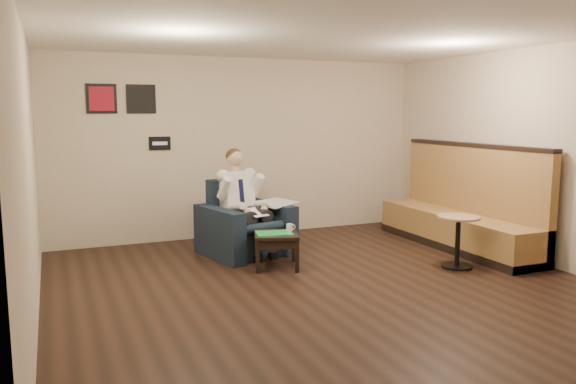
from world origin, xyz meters
name	(u,v)px	position (x,y,z in m)	size (l,w,h in m)	color
ground	(328,287)	(0.00, 0.00, 0.00)	(6.00, 6.00, 0.00)	black
wall_back	(243,148)	(0.00, 3.00, 1.40)	(6.00, 0.02, 2.80)	beige
wall_front	(553,205)	(0.00, -3.00, 1.40)	(6.00, 0.02, 2.80)	beige
wall_left	(28,176)	(-3.00, 0.00, 1.40)	(0.02, 6.00, 2.80)	beige
wall_right	(534,155)	(3.00, 0.00, 1.40)	(0.02, 6.00, 2.80)	beige
ceiling	(330,32)	(0.00, 0.00, 2.80)	(6.00, 6.00, 0.02)	white
seating_sign	(160,143)	(-1.30, 2.98, 1.50)	(0.32, 0.02, 0.20)	black
art_print_left	(101,99)	(-2.10, 2.98, 2.15)	(0.42, 0.03, 0.42)	maroon
art_print_right	(141,99)	(-1.55, 2.98, 2.15)	(0.42, 0.03, 0.42)	black
armchair	(246,218)	(-0.37, 1.77, 0.51)	(1.05, 1.05, 1.02)	black
seated_man	(251,206)	(-0.34, 1.65, 0.70)	(0.66, 1.00, 1.39)	silver
lap_papers	(255,212)	(-0.31, 1.54, 0.63)	(0.23, 0.33, 0.01)	white
newspaper	(275,203)	(0.07, 1.77, 0.69)	(0.44, 0.55, 0.01)	silver
side_table	(276,250)	(-0.24, 0.97, 0.22)	(0.54, 0.54, 0.45)	black
green_folder	(274,233)	(-0.27, 0.96, 0.45)	(0.45, 0.32, 0.01)	#29D04E
coffee_mug	(290,227)	(-0.03, 1.03, 0.49)	(0.08, 0.08, 0.09)	white
smartphone	(279,230)	(-0.14, 1.11, 0.45)	(0.14, 0.07, 0.01)	black
banquette	(458,197)	(2.59, 0.96, 0.74)	(0.69, 2.91, 1.49)	olive
cafe_table	(458,242)	(1.89, 0.09, 0.33)	(0.53, 0.53, 0.66)	tan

